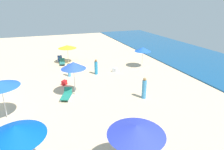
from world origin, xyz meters
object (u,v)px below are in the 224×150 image
at_px(lounge_chair_2_0, 67,95).
at_px(beachgoer_0, 96,67).
at_px(lounge_chair_0_0, 60,60).
at_px(cooler_box_0, 115,70).
at_px(cooler_box_1, 64,83).
at_px(umbrella_5, 143,49).
at_px(beachgoer_2, 144,89).
at_px(lounge_chair_0_1, 62,63).
at_px(umbrella_1, 0,84).
at_px(umbrella_3, 136,130).
at_px(umbrella_4, 15,131).
at_px(beachgoer_1, 69,70).
at_px(umbrella_0, 67,47).
at_px(umbrella_2, 73,65).

distance_m(lounge_chair_2_0, beachgoer_0, 5.75).
distance_m(lounge_chair_0_0, cooler_box_0, 7.84).
distance_m(lounge_chair_0_0, cooler_box_1, 7.63).
bearing_deg(umbrella_5, beachgoer_2, -27.41).
relative_size(lounge_chair_0_0, lounge_chair_0_1, 0.91).
xyz_separation_m(umbrella_1, umbrella_5, (-6.28, 13.34, -0.34)).
height_order(lounge_chair_2_0, umbrella_3, umbrella_3).
height_order(lounge_chair_0_1, cooler_box_1, lounge_chair_0_1).
distance_m(umbrella_4, beachgoer_2, 9.83).
relative_size(umbrella_5, beachgoer_1, 1.52).
xyz_separation_m(umbrella_5, cooler_box_1, (2.12, -9.09, -1.87)).
relative_size(lounge_chair_0_1, umbrella_1, 0.52).
height_order(beachgoer_2, cooler_box_1, beachgoer_2).
distance_m(umbrella_1, cooler_box_1, 6.34).
relative_size(umbrella_0, beachgoer_1, 1.44).
xyz_separation_m(beachgoer_2, cooler_box_1, (-4.82, -5.49, -0.60)).
bearing_deg(umbrella_2, umbrella_5, 117.51).
xyz_separation_m(lounge_chair_0_0, beachgoer_0, (5.94, 2.98, 0.51)).
distance_m(umbrella_5, cooler_box_0, 4.03).
height_order(lounge_chair_2_0, cooler_box_0, lounge_chair_2_0).
relative_size(umbrella_0, cooler_box_0, 4.54).
bearing_deg(beachgoer_2, umbrella_2, -131.94).
distance_m(umbrella_4, cooler_box_0, 14.21).
height_order(umbrella_1, umbrella_5, umbrella_1).
relative_size(umbrella_1, umbrella_3, 1.02).
distance_m(beachgoer_2, cooler_box_1, 7.33).
distance_m(umbrella_0, beachgoer_1, 4.93).
xyz_separation_m(lounge_chair_0_0, umbrella_2, (9.93, 0.06, 2.26)).
bearing_deg(umbrella_4, cooler_box_0, 142.52).
height_order(lounge_chair_0_0, umbrella_4, umbrella_4).
bearing_deg(cooler_box_1, beachgoer_1, 22.58).
relative_size(umbrella_0, beachgoer_0, 1.38).
xyz_separation_m(beachgoer_0, cooler_box_0, (0.06, 2.07, -0.53)).
bearing_deg(cooler_box_0, beachgoer_2, 146.60).
relative_size(lounge_chair_2_0, umbrella_5, 0.67).
distance_m(beachgoer_1, cooler_box_1, 2.18).
relative_size(beachgoer_2, cooler_box_0, 3.56).
distance_m(umbrella_0, lounge_chair_2_0, 9.71).
bearing_deg(umbrella_0, umbrella_2, -5.19).
height_order(umbrella_5, beachgoer_1, umbrella_5).
bearing_deg(beachgoer_2, cooler_box_1, -146.29).
bearing_deg(beachgoer_0, umbrella_1, -134.34).
relative_size(umbrella_3, cooler_box_1, 5.72).
xyz_separation_m(lounge_chair_0_0, cooler_box_0, (6.00, 5.04, -0.03)).
distance_m(lounge_chair_0_1, umbrella_2, 8.90).
bearing_deg(cooler_box_1, umbrella_4, -153.51).
bearing_deg(umbrella_5, cooler_box_0, -81.85).
bearing_deg(lounge_chair_0_0, umbrella_0, -46.37).
relative_size(lounge_chair_0_0, lounge_chair_2_0, 0.80).
distance_m(umbrella_2, umbrella_4, 8.05).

